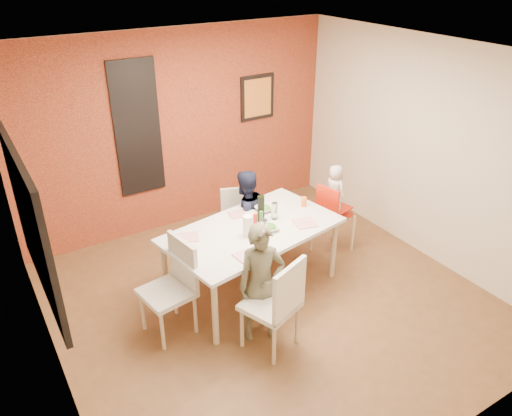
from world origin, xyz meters
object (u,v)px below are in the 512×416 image
paper_towel_roll (248,226)px  dining_table (252,234)px  chair_far (238,218)px  high_chair (332,213)px  child_near (261,284)px  chair_near (278,302)px  chair_left (174,282)px  toddler (335,190)px  wine_bottle (261,209)px  child_far (245,217)px

paper_towel_roll → dining_table: bearing=40.9°
chair_far → high_chair: (0.99, -0.67, 0.10)m
child_near → chair_near: bearing=-62.2°
chair_left → dining_table: bearing=90.0°
chair_near → high_chair: (1.56, 1.10, 0.01)m
toddler → wine_bottle: (-1.10, -0.04, 0.06)m
chair_near → child_far: size_ratio=0.84×
child_near → wine_bottle: size_ratio=4.18×
high_chair → paper_towel_roll: paper_towel_roll is taller
high_chair → wine_bottle: size_ratio=3.18×
wine_bottle → paper_towel_roll: 0.37m
dining_table → high_chair: size_ratio=2.14×
toddler → wine_bottle: 1.10m
chair_near → wine_bottle: size_ratio=3.37×
dining_table → wine_bottle: bearing=30.6°
child_near → child_far: bearing=86.3°
dining_table → chair_near: chair_near is taller
chair_near → paper_towel_roll: bearing=-122.5°
chair_far → chair_left: chair_left is taller
dining_table → chair_far: size_ratio=2.42×
chair_left → high_chair: size_ratio=1.05×
child_near → paper_towel_roll: bearing=90.9°
child_far → paper_towel_roll: (-0.36, -0.67, 0.31)m
chair_near → toddler: size_ratio=1.59×
chair_near → dining_table: bearing=-128.0°
high_chair → toddler: bearing=-80.5°
wine_bottle → chair_near: bearing=-114.2°
chair_near → chair_left: (-0.72, 0.81, -0.00)m
chair_left → wine_bottle: 1.29m
chair_near → chair_left: chair_near is taller
child_far → toddler: child_far is taller
child_near → toddler: bearing=48.5°
paper_towel_roll → high_chair: bearing=9.8°
chair_left → child_far: child_far is taller
chair_near → chair_far: 1.86m
paper_towel_roll → chair_near: bearing=-102.1°
dining_table → child_far: child_far is taller
high_chair → paper_towel_roll: (-1.38, -0.24, 0.34)m
child_near → high_chair: bearing=48.6°
dining_table → chair_far: 0.88m
chair_left → paper_towel_roll: (0.90, 0.06, 0.35)m
dining_table → chair_near: (-0.31, -0.97, -0.16)m
chair_left → paper_towel_roll: size_ratio=4.29×
high_chair → wine_bottle: 1.14m
child_near → wine_bottle: (0.51, 0.83, 0.32)m
dining_table → paper_towel_roll: size_ratio=8.73×
chair_far → wine_bottle: 0.85m
chair_left → toddler: toddler is taller
chair_left → wine_bottle: wine_bottle is taller
chair_left → paper_towel_roll: bearing=84.6°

